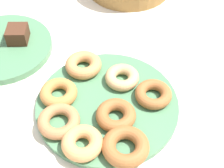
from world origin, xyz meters
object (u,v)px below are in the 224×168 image
donut_plate (107,105)px  donut_3 (59,93)px  donut_6 (59,121)px  donut_0 (122,77)px  brownie_far (18,34)px  cake_plate (3,47)px  donut_5 (83,65)px  donut_2 (125,146)px  donut_1 (153,94)px  donut_4 (82,143)px  donut_7 (116,115)px

donut_plate → donut_3: bearing=-169.1°
donut_plate → donut_6: 0.12m
donut_0 → brownie_far: size_ratio=1.48×
cake_plate → donut_5: bearing=-0.9°
cake_plate → donut_2: bearing=-24.5°
donut_1 → donut_5: donut_5 is taller
donut_4 → donut_7: size_ratio=0.97×
donut_0 → donut_2: (0.07, -0.17, 0.00)m
donut_plate → donut_2: (0.07, -0.10, 0.02)m
donut_3 → cake_plate: bearing=154.4°
donut_6 → brownie_far: (-0.21, 0.20, 0.01)m
cake_plate → brownie_far: size_ratio=4.77×
donut_5 → donut_3: bearing=-99.8°
donut_6 → donut_7: donut_7 is taller
donut_3 → donut_0: bearing=38.7°
donut_3 → donut_4: donut_4 is taller
donut_0 → donut_4: size_ratio=0.96×
donut_2 → cake_plate: donut_2 is taller
donut_3 → brownie_far: (-0.18, 0.13, 0.01)m
donut_4 → cake_plate: 0.37m
donut_plate → donut_0: 0.07m
donut_1 → cake_plate: size_ratio=0.32×
cake_plate → donut_0: bearing=-1.5°
cake_plate → brownie_far: bearing=45.0°
donut_plate → donut_6: bearing=-129.6°
donut_1 → donut_3: size_ratio=0.99×
donut_4 → donut_6: 0.07m
donut_4 → donut_7: bearing=65.6°
donut_2 → donut_7: 0.08m
donut_plate → brownie_far: brownie_far is taller
donut_0 → donut_1: size_ratio=0.96×
donut_1 → donut_2: 0.15m
donut_3 → cake_plate: (-0.21, 0.10, -0.02)m
brownie_far → donut_2: bearing=-30.3°
donut_5 → donut_7: same height
donut_plate → donut_1: donut_1 is taller
donut_5 → donut_6: bearing=-84.2°
donut_1 → donut_5: (-0.18, 0.03, 0.00)m
donut_1 → donut_5: 0.18m
donut_plate → donut_6: donut_6 is taller
donut_0 → donut_1: (0.08, -0.02, -0.00)m
donut_1 → brownie_far: 0.38m
donut_0 → donut_5: size_ratio=0.91×
donut_1 → donut_5: bearing=170.9°
donut_0 → donut_4: bearing=-94.7°
donut_6 → cake_plate: 0.30m
donut_1 → donut_5: size_ratio=0.95×
donut_6 → donut_2: bearing=-4.0°
donut_3 → donut_7: size_ratio=0.98×
donut_4 → donut_5: size_ratio=0.95×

